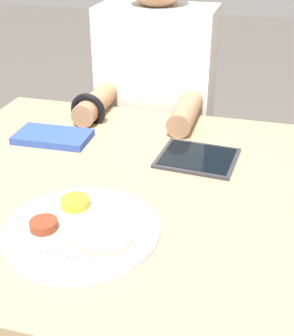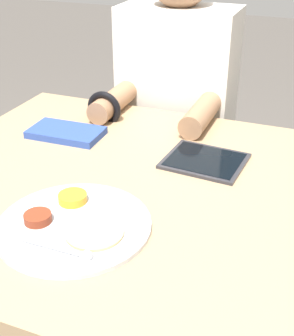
{
  "view_description": "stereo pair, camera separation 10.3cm",
  "coord_description": "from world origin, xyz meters",
  "px_view_note": "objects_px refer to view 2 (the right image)",
  "views": [
    {
      "loc": [
        0.32,
        -0.89,
        1.28
      ],
      "look_at": [
        0.08,
        -0.02,
        0.78
      ],
      "focal_mm": 50.0,
      "sensor_mm": 36.0,
      "label": 1
    },
    {
      "loc": [
        0.41,
        -0.86,
        1.28
      ],
      "look_at": [
        0.08,
        -0.02,
        0.78
      ],
      "focal_mm": 50.0,
      "sensor_mm": 36.0,
      "label": 2
    }
  ],
  "objects_px": {
    "thali_tray": "(74,224)",
    "person_diner": "(175,138)",
    "red_notebook": "(66,133)",
    "tablet_device": "(205,161)"
  },
  "relations": [
    {
      "from": "red_notebook",
      "to": "tablet_device",
      "type": "distance_m",
      "value": 0.41
    },
    {
      "from": "thali_tray",
      "to": "red_notebook",
      "type": "height_order",
      "value": "thali_tray"
    },
    {
      "from": "tablet_device",
      "to": "person_diner",
      "type": "relative_size",
      "value": 0.17
    },
    {
      "from": "thali_tray",
      "to": "person_diner",
      "type": "height_order",
      "value": "person_diner"
    },
    {
      "from": "red_notebook",
      "to": "tablet_device",
      "type": "xyz_separation_m",
      "value": [
        0.41,
        -0.01,
        -0.0
      ]
    },
    {
      "from": "red_notebook",
      "to": "person_diner",
      "type": "relative_size",
      "value": 0.17
    },
    {
      "from": "person_diner",
      "to": "red_notebook",
      "type": "bearing_deg",
      "value": -114.75
    },
    {
      "from": "red_notebook",
      "to": "tablet_device",
      "type": "relative_size",
      "value": 1.0
    },
    {
      "from": "tablet_device",
      "to": "thali_tray",
      "type": "bearing_deg",
      "value": -114.97
    },
    {
      "from": "thali_tray",
      "to": "person_diner",
      "type": "distance_m",
      "value": 0.81
    }
  ]
}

